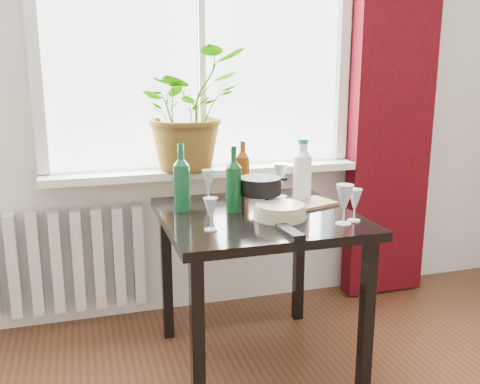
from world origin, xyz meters
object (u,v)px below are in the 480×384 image
object	(u,v)px
cleaning_bottle	(302,169)
plate_stack	(280,212)
wine_bottle_left	(181,177)
radiator	(67,260)
potted_plant	(187,109)
wineglass_back_center	(281,180)
wineglass_front_right	(344,204)
wineglass_back_left	(208,184)
cutting_board	(307,204)
wineglass_front_left	(211,214)
table	(258,233)
bottle_amber	(243,167)
wine_bottle_right	(234,179)
tv_remote	(290,232)
wineglass_far_right	(355,205)
fondue_pot	(260,193)

from	to	relation	value
cleaning_bottle	plate_stack	size ratio (longest dim) A/B	1.35
wine_bottle_left	cleaning_bottle	bearing A→B (deg)	2.20
radiator	cleaning_bottle	size ratio (longest dim) A/B	2.57
potted_plant	wineglass_back_center	bearing A→B (deg)	-40.02
wineglass_front_right	wineglass_back_left	xyz separation A→B (m)	(-0.44, 0.59, -0.01)
wineglass_back_center	cutting_board	world-z (taller)	wineglass_back_center
wineglass_front_right	wineglass_back_center	xyz separation A→B (m)	(-0.08, 0.52, 0.00)
wineglass_back_left	wineglass_front_left	bearing A→B (deg)	-102.53
table	radiator	bearing A→B (deg)	143.46
wineglass_front_right	wineglass_back_center	distance (m)	0.52
cutting_board	wineglass_front_right	bearing A→B (deg)	-87.23
table	bottle_amber	distance (m)	0.43
wineglass_front_right	wineglass_front_left	bearing A→B (deg)	171.74
wineglass_front_left	wine_bottle_right	bearing A→B (deg)	56.11
tv_remote	radiator	bearing A→B (deg)	128.61
radiator	wineglass_back_left	size ratio (longest dim) A/B	5.34
bottle_amber	wineglass_front_left	xyz separation A→B (m)	(-0.30, -0.55, -0.07)
cleaning_bottle	tv_remote	distance (m)	0.57
radiator	bottle_amber	size ratio (longest dim) A/B	2.79
tv_remote	cutting_board	world-z (taller)	tv_remote
potted_plant	plate_stack	size ratio (longest dim) A/B	2.78
bottle_amber	cutting_board	bearing A→B (deg)	-52.43
wineglass_far_right	plate_stack	size ratio (longest dim) A/B	0.62
tv_remote	wineglass_back_center	bearing A→B (deg)	68.72
potted_plant	wine_bottle_right	size ratio (longest dim) A/B	2.11
wine_bottle_right	wineglass_back_center	size ratio (longest dim) A/B	1.70
table	tv_remote	size ratio (longest dim) A/B	4.93
table	potted_plant	xyz separation A→B (m)	(-0.19, 0.58, 0.52)
radiator	wineglass_back_center	world-z (taller)	wineglass_back_center
potted_plant	cutting_board	xyz separation A→B (m)	(0.46, -0.52, -0.42)
radiator	wine_bottle_left	size ratio (longest dim) A/B	2.57
radiator	fondue_pot	xyz separation A→B (m)	(0.88, -0.57, 0.44)
bottle_amber	wineglass_back_center	size ratio (longest dim) A/B	1.60
radiator	plate_stack	world-z (taller)	plate_stack
wineglass_front_right	wineglass_far_right	world-z (taller)	wineglass_front_right
bottle_amber	wine_bottle_right	bearing A→B (deg)	-114.26
cleaning_bottle	cutting_board	world-z (taller)	cleaning_bottle
wine_bottle_right	wineglass_front_left	bearing A→B (deg)	-123.89
potted_plant	wine_bottle_left	bearing A→B (deg)	-105.54
radiator	bottle_amber	bearing A→B (deg)	-16.73
tv_remote	table	bearing A→B (deg)	90.32
wineglass_back_center	wineglass_far_right	bearing A→B (deg)	-73.33
wine_bottle_right	plate_stack	xyz separation A→B (m)	(0.16, -0.17, -0.12)
table	wineglass_far_right	distance (m)	0.46
radiator	table	world-z (taller)	table
wineglass_back_left	radiator	bearing A→B (deg)	156.19
bottle_amber	tv_remote	world-z (taller)	bottle_amber
wineglass_far_right	fondue_pot	world-z (taller)	fondue_pot
bottle_amber	plate_stack	distance (m)	0.49
wineglass_front_left	tv_remote	world-z (taller)	wineglass_front_left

